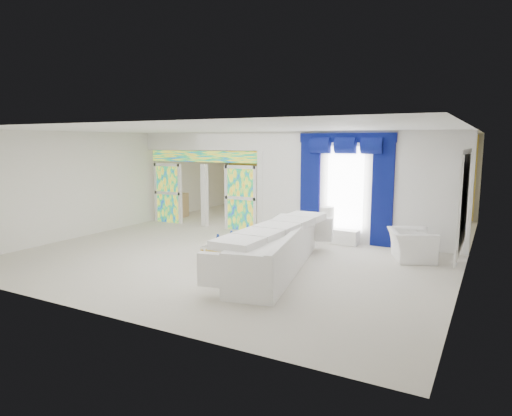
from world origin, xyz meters
The scene contains 22 objects.
floor centered at (0.00, 0.00, 0.00)m, with size 12.00×12.00×0.00m, color #B7AF9E.
dividing_wall centered at (2.15, 1.00, 1.50)m, with size 5.70×0.18×3.00m, color white.
dividing_header centered at (-2.85, 1.00, 2.73)m, with size 4.30×0.18×0.55m, color white.
stained_panel_left centered at (-4.28, 1.00, 1.00)m, with size 0.95×0.04×2.00m, color #994C3F.
stained_panel_right centered at (-1.42, 1.00, 1.00)m, with size 0.95×0.04×2.00m, color #994C3F.
stained_transom centered at (-2.85, 1.00, 2.25)m, with size 4.00×0.05×0.35m, color #994C3F.
window_pane centered at (1.90, 0.90, 1.45)m, with size 1.00×0.02×2.30m, color white.
blue_drape_left centered at (0.90, 0.87, 1.40)m, with size 0.55×0.10×2.80m, color #080349.
blue_drape_right centered at (2.90, 0.87, 1.40)m, with size 0.55×0.10×2.80m, color #080349.
blue_pelmet centered at (1.90, 0.87, 2.82)m, with size 2.60×0.12×0.25m, color #080349.
wall_mirror centered at (4.94, -1.00, 1.55)m, with size 0.04×2.70×1.90m, color white.
gold_curtains centered at (0.00, 5.90, 1.50)m, with size 9.70×0.12×2.90m, color gold.
white_sofa centered at (1.43, -2.31, 0.42)m, with size 0.95×4.44×0.85m, color white.
coffee_table centered at (0.08, -2.01, 0.19)m, with size 0.58×1.75×0.39m, color gold.
console_table centered at (1.78, 0.69, 0.19)m, with size 1.16×0.37×0.39m, color white.
table_lamp centered at (1.48, 0.69, 0.68)m, with size 0.36×0.36×0.58m, color silver.
armchair centered at (3.84, -0.18, 0.35)m, with size 1.08×0.94×0.70m, color white.
grand_piano centered at (-1.98, 4.33, 0.47)m, with size 1.41×1.85×0.93m, color black.
piano_bench centered at (-1.98, 2.73, 0.16)m, with size 0.99×0.38×0.33m, color black.
tv_console centered at (-4.69, 2.06, 0.43)m, with size 0.59×0.54×0.86m, color tan.
chandelier centered at (-2.30, 3.40, 2.65)m, with size 0.60×0.60×0.60m, color gold.
decanters centered at (0.08, -2.18, 0.48)m, with size 0.18×1.08×0.24m.
Camera 1 is at (5.47, -10.76, 2.72)m, focal length 31.37 mm.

